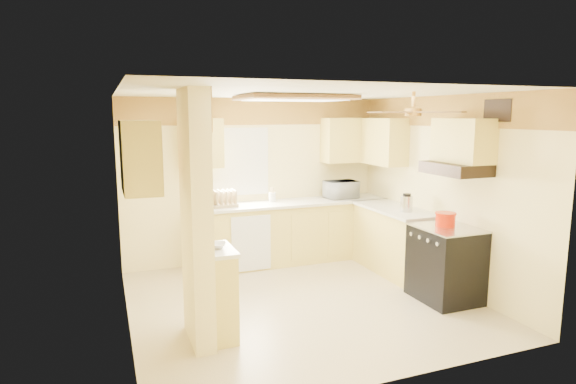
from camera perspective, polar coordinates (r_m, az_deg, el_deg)
name	(u,v)px	position (r m, az deg, el deg)	size (l,w,h in m)	color
floor	(302,302)	(6.01, 1.66, -12.88)	(4.00, 4.00, 0.00)	beige
ceiling	(303,93)	(5.57, 1.78, 11.68)	(4.00, 4.00, 0.00)	white
wall_back	(255,180)	(7.42, -3.97, 1.37)	(4.00, 4.00, 0.00)	#FFEA9B
wall_front	(393,240)	(4.01, 12.31, -5.56)	(4.00, 4.00, 0.00)	#FFEA9B
wall_left	(123,213)	(5.23, -18.94, -2.41)	(3.80, 3.80, 0.00)	#FFEA9B
wall_right	(442,191)	(6.68, 17.74, 0.08)	(3.80, 3.80, 0.00)	#FFEA9B
wallpaper_border	(254,111)	(7.34, -4.02, 9.50)	(4.00, 0.02, 0.40)	#F5BA48
partition_column	(196,219)	(4.76, -10.83, -3.19)	(0.20, 0.70, 2.50)	#FFEA9B
partition_ledge	(220,295)	(5.03, -8.03, -11.95)	(0.25, 0.55, 0.90)	#ECDE6F
ledge_top	(219,250)	(4.88, -8.15, -6.80)	(0.28, 0.58, 0.04)	silver
lower_cabinets_back	(292,233)	(7.46, 0.47, -4.83)	(3.00, 0.60, 0.90)	#ECDE6F
lower_cabinets_right	(395,241)	(7.14, 12.51, -5.69)	(0.60, 1.40, 0.90)	#ECDE6F
countertop_back	(292,203)	(7.35, 0.50, -1.29)	(3.04, 0.64, 0.04)	silver
countertop_right	(395,209)	(7.03, 12.58, -1.99)	(0.64, 1.44, 0.04)	silver
dishwasher_panel	(251,243)	(6.94, -4.38, -6.10)	(0.58, 0.02, 0.80)	white
window	(239,162)	(7.31, -5.84, 3.59)	(0.92, 0.02, 1.02)	white
upper_cab_back_left	(201,143)	(6.99, -10.30, 5.71)	(0.60, 0.35, 0.70)	#ECDE6F
upper_cab_back_right	(350,140)	(7.81, 7.37, 6.13)	(0.90, 0.35, 0.70)	#ECDE6F
upper_cab_right	(381,141)	(7.53, 10.95, 5.93)	(0.35, 1.00, 0.70)	#ECDE6F
upper_cab_left_wall	(140,157)	(4.91, -17.15, 4.03)	(0.35, 0.75, 0.70)	#ECDE6F
upper_cab_over_stove	(463,141)	(6.08, 20.01, 5.74)	(0.35, 0.76, 0.52)	#ECDE6F
stove	(446,263)	(6.24, 18.17, -8.03)	(0.68, 0.77, 0.92)	black
range_hood	(455,169)	(6.05, 19.23, 2.63)	(0.50, 0.76, 0.14)	black
poster_menu	(206,157)	(4.69, -9.70, 4.08)	(0.02, 0.42, 0.57)	black
poster_nashville	(208,223)	(4.79, -9.49, -3.68)	(0.02, 0.42, 0.57)	black
ceiling_light_panel	(295,98)	(6.07, 0.80, 11.06)	(1.35, 0.95, 0.06)	brown
ceiling_fan	(413,112)	(5.44, 14.60, 9.20)	(1.15, 1.15, 0.26)	gold
vent_grate	(498,110)	(5.92, 23.59, 8.85)	(0.02, 0.40, 0.25)	black
microwave	(341,190)	(7.67, 6.33, 0.29)	(0.50, 0.34, 0.28)	white
bowl	(216,245)	(4.88, -8.56, -6.28)	(0.20, 0.20, 0.05)	white
dutch_oven	(445,219)	(6.15, 18.16, -3.08)	(0.25, 0.25, 0.17)	red
kettle	(407,203)	(6.77, 13.88, -1.29)	(0.16, 0.16, 0.25)	silver
dish_rack	(222,201)	(7.00, -7.84, -1.03)	(0.42, 0.33, 0.23)	tan
utensil_crock	(272,197)	(7.34, -1.88, -0.60)	(0.11, 0.11, 0.21)	white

